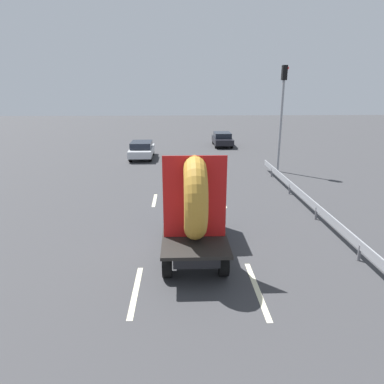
{
  "coord_description": "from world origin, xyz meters",
  "views": [
    {
      "loc": [
        -0.37,
        -11.73,
        5.51
      ],
      "look_at": [
        0.08,
        0.33,
        1.87
      ],
      "focal_mm": 32.61,
      "sensor_mm": 36.0,
      "label": 1
    }
  ],
  "objects_px": {
    "distant_sedan": "(142,149)",
    "traffic_light": "(282,105)",
    "flatbed_truck": "(193,202)",
    "oncoming_car": "(222,139)"
  },
  "relations": [
    {
      "from": "distant_sedan",
      "to": "traffic_light",
      "type": "relative_size",
      "value": 0.61
    },
    {
      "from": "flatbed_truck",
      "to": "oncoming_car",
      "type": "distance_m",
      "value": 22.59
    },
    {
      "from": "traffic_light",
      "to": "distant_sedan",
      "type": "bearing_deg",
      "value": 153.12
    },
    {
      "from": "flatbed_truck",
      "to": "distant_sedan",
      "type": "distance_m",
      "value": 16.8
    },
    {
      "from": "distant_sedan",
      "to": "traffic_light",
      "type": "bearing_deg",
      "value": -26.88
    },
    {
      "from": "flatbed_truck",
      "to": "traffic_light",
      "type": "height_order",
      "value": "traffic_light"
    },
    {
      "from": "flatbed_truck",
      "to": "oncoming_car",
      "type": "bearing_deg",
      "value": 80.41
    },
    {
      "from": "distant_sedan",
      "to": "traffic_light",
      "type": "distance_m",
      "value": 11.45
    },
    {
      "from": "distant_sedan",
      "to": "flatbed_truck",
      "type": "bearing_deg",
      "value": -78.16
    },
    {
      "from": "flatbed_truck",
      "to": "oncoming_car",
      "type": "height_order",
      "value": "flatbed_truck"
    }
  ]
}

